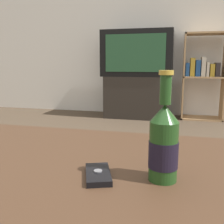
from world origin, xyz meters
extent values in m
cube|color=silver|center=(0.00, 3.02, 1.30)|extent=(8.00, 0.05, 2.60)
cube|color=#422B1C|center=(0.00, 0.00, 0.41)|extent=(1.27, 0.68, 0.04)
cube|color=#28231E|center=(-0.24, 2.74, 0.27)|extent=(0.81, 0.43, 0.54)
cube|color=black|center=(-0.24, 2.74, 0.82)|extent=(0.88, 0.43, 0.57)
cube|color=#234C2D|center=(-0.24, 2.52, 0.82)|extent=(0.72, 0.01, 0.45)
cube|color=tan|center=(0.34, 2.81, 0.53)|extent=(0.02, 0.30, 1.07)
cube|color=tan|center=(0.82, 2.81, 0.53)|extent=(0.02, 0.30, 1.07)
cube|color=tan|center=(0.58, 2.81, 0.01)|extent=(0.50, 0.30, 0.02)
cube|color=tan|center=(0.58, 2.81, 0.53)|extent=(0.50, 0.30, 0.02)
cube|color=tan|center=(0.58, 2.81, 1.06)|extent=(0.50, 0.30, 0.02)
cube|color=navy|center=(0.38, 2.81, 0.63)|extent=(0.04, 0.21, 0.16)
cube|color=#B7932D|center=(0.44, 2.81, 0.66)|extent=(0.05, 0.21, 0.22)
cube|color=navy|center=(0.50, 2.81, 0.64)|extent=(0.05, 0.21, 0.20)
cube|color=beige|center=(0.57, 2.81, 0.66)|extent=(0.05, 0.21, 0.23)
cube|color=beige|center=(0.62, 2.81, 0.63)|extent=(0.03, 0.21, 0.17)
cube|color=#B7932D|center=(0.67, 2.81, 0.62)|extent=(0.05, 0.21, 0.15)
cube|color=#2D2828|center=(0.73, 2.81, 0.63)|extent=(0.05, 0.21, 0.17)
cylinder|color=#1E4219|center=(0.25, -0.07, 0.50)|extent=(0.07, 0.07, 0.14)
cylinder|color=black|center=(0.25, -0.07, 0.49)|extent=(0.07, 0.07, 0.06)
cone|color=#1E4219|center=(0.25, -0.07, 0.59)|extent=(0.07, 0.07, 0.04)
cylinder|color=#1E4219|center=(0.25, -0.07, 0.64)|extent=(0.03, 0.03, 0.07)
cylinder|color=#B79333|center=(0.25, -0.07, 0.68)|extent=(0.03, 0.03, 0.01)
cube|color=black|center=(0.10, -0.09, 0.43)|extent=(0.09, 0.13, 0.01)
cylinder|color=slate|center=(0.10, -0.09, 0.44)|extent=(0.02, 0.02, 0.00)
camera|label=1|loc=(0.27, -0.66, 0.70)|focal=42.00mm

